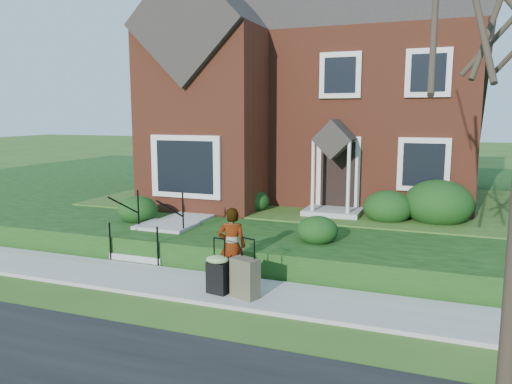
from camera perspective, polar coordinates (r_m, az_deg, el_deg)
The scene contains 10 objects.
ground at distance 10.19m, azimuth -4.63°, elevation -11.18°, with size 120.00×120.00×0.00m, color #2D5119.
sidewalk at distance 10.18m, azimuth -4.63°, elevation -10.97°, with size 60.00×1.60×0.08m, color #9E9B93.
terrace at distance 19.79m, azimuth 20.10°, elevation -0.94°, with size 44.00×20.00×0.60m, color #15330D.
walkway at distance 15.43m, azimuth -5.10°, elevation -1.83°, with size 1.20×6.00×0.06m, color #9E9B93.
main_house at distance 18.84m, azimuth 7.58°, elevation 14.21°, with size 10.40×10.20×9.40m.
front_steps at distance 12.77m, azimuth -11.29°, elevation -4.96°, with size 1.40×2.02×1.50m.
foundation_shrubs at distance 14.03m, azimuth 9.34°, elevation -0.98°, with size 9.72×4.62×1.28m.
woman at distance 10.09m, azimuth -2.79°, elevation -6.19°, with size 0.58×0.38×1.58m, color #999999.
suitcase_black at distance 9.69m, azimuth -4.42°, elevation -9.12°, with size 0.51×0.44×1.09m.
suitcase_olive at distance 9.48m, azimuth -1.27°, elevation -9.78°, with size 0.59×0.46×1.13m.
Camera 1 is at (4.14, -8.63, 3.50)m, focal length 35.00 mm.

